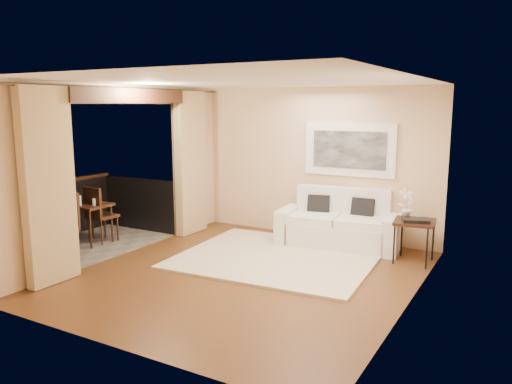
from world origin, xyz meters
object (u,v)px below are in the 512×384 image
Objects in this scene: orchid at (407,203)px; balcony_chair_far at (98,211)px; sofa at (339,226)px; balcony_chair_near at (62,223)px; bistro_table at (91,209)px; ice_bucket at (91,196)px; side_table at (415,224)px.

orchid reaches higher than balcony_chair_far.
balcony_chair_near is at bearing -144.91° from sofa.
orchid is 0.67× the size of bistro_table.
ice_bucket is (-0.60, 1.12, 0.17)m from balcony_chair_near.
orchid is 0.48× the size of balcony_chair_far.
sofa is 4.36m from ice_bucket.
balcony_chair_near is at bearing 115.35° from balcony_chair_far.
balcony_chair_far reaches higher than bistro_table.
balcony_chair_near is 5.37× the size of ice_bucket.
bistro_table is (-3.79, -2.00, 0.27)m from sofa.
bistro_table is 3.48× the size of ice_bucket.
balcony_chair_far is (0.07, 0.09, -0.04)m from bistro_table.
ice_bucket is (-3.92, -1.87, 0.45)m from sofa.
sofa is at bearing 27.85° from bistro_table.
orchid is 2.35× the size of ice_bucket.
ice_bucket is (-5.07, -1.67, -0.09)m from orchid.
sofa is 1.38m from side_table.
orchid reaches higher than balcony_chair_near.
ice_bucket is (-0.13, 0.14, 0.18)m from bistro_table.
balcony_chair_far is at bearing -159.68° from sofa.
balcony_chair_far is at bearing 51.59° from bistro_table.
bistro_table is 1.09m from balcony_chair_near.
side_table is at bearing -37.73° from orchid.
balcony_chair_near is (-3.32, -2.99, 0.28)m from sofa.
side_table is at bearing 10.60° from balcony_chair_near.
bistro_table is at bearing -46.51° from ice_bucket.
balcony_chair_near is at bearing -150.18° from side_table.
orchid is at bearing 12.72° from balcony_chair_near.
side_table is at bearing 16.35° from ice_bucket.
balcony_chair_far is (-4.87, -1.71, -0.32)m from orchid.
ice_bucket is at bearing 133.49° from bistro_table.
orchid is 5.18m from balcony_chair_far.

